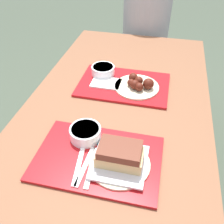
{
  "coord_description": "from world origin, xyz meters",
  "views": [
    {
      "loc": [
        0.17,
        -0.78,
        1.45
      ],
      "look_at": [
        0.0,
        -0.02,
        0.8
      ],
      "focal_mm": 40.0,
      "sensor_mm": 36.0,
      "label": 1
    }
  ],
  "objects_px": {
    "tray_far": "(123,85)",
    "bowl_coleslaw_near": "(85,133)",
    "brisket_sandwich_plate": "(120,158)",
    "tray_near": "(99,158)",
    "person_seated_across": "(146,23)",
    "bowl_coleslaw_far": "(103,70)",
    "wings_plate_far": "(138,84)"
  },
  "relations": [
    {
      "from": "tray_near",
      "to": "wings_plate_far",
      "type": "relative_size",
      "value": 2.05
    },
    {
      "from": "person_seated_across",
      "to": "tray_near",
      "type": "bearing_deg",
      "value": -90.27
    },
    {
      "from": "tray_far",
      "to": "bowl_coleslaw_near",
      "type": "distance_m",
      "value": 0.4
    },
    {
      "from": "tray_far",
      "to": "bowl_coleslaw_near",
      "type": "bearing_deg",
      "value": -99.89
    },
    {
      "from": "tray_near",
      "to": "tray_far",
      "type": "relative_size",
      "value": 1.0
    },
    {
      "from": "tray_near",
      "to": "person_seated_across",
      "type": "bearing_deg",
      "value": 89.73
    },
    {
      "from": "bowl_coleslaw_far",
      "to": "bowl_coleslaw_near",
      "type": "bearing_deg",
      "value": -83.73
    },
    {
      "from": "bowl_coleslaw_far",
      "to": "person_seated_across",
      "type": "distance_m",
      "value": 0.8
    },
    {
      "from": "person_seated_across",
      "to": "tray_far",
      "type": "bearing_deg",
      "value": -90.64
    },
    {
      "from": "brisket_sandwich_plate",
      "to": "wings_plate_far",
      "type": "relative_size",
      "value": 0.98
    },
    {
      "from": "person_seated_across",
      "to": "brisket_sandwich_plate",
      "type": "bearing_deg",
      "value": -86.95
    },
    {
      "from": "tray_near",
      "to": "bowl_coleslaw_near",
      "type": "xyz_separation_m",
      "value": [
        -0.07,
        0.08,
        0.03
      ]
    },
    {
      "from": "brisket_sandwich_plate",
      "to": "bowl_coleslaw_near",
      "type": "bearing_deg",
      "value": 147.33
    },
    {
      "from": "brisket_sandwich_plate",
      "to": "tray_far",
      "type": "bearing_deg",
      "value": 99.38
    },
    {
      "from": "wings_plate_far",
      "to": "tray_far",
      "type": "bearing_deg",
      "value": 165.37
    },
    {
      "from": "wings_plate_far",
      "to": "person_seated_across",
      "type": "distance_m",
      "value": 0.87
    },
    {
      "from": "tray_far",
      "to": "wings_plate_far",
      "type": "relative_size",
      "value": 2.05
    },
    {
      "from": "tray_near",
      "to": "brisket_sandwich_plate",
      "type": "distance_m",
      "value": 0.09
    },
    {
      "from": "wings_plate_far",
      "to": "bowl_coleslaw_near",
      "type": "bearing_deg",
      "value": -110.85
    },
    {
      "from": "tray_near",
      "to": "tray_far",
      "type": "distance_m",
      "value": 0.47
    },
    {
      "from": "tray_far",
      "to": "wings_plate_far",
      "type": "height_order",
      "value": "wings_plate_far"
    },
    {
      "from": "tray_far",
      "to": "bowl_coleslaw_near",
      "type": "height_order",
      "value": "bowl_coleslaw_near"
    },
    {
      "from": "bowl_coleslaw_near",
      "to": "tray_near",
      "type": "bearing_deg",
      "value": -48.57
    },
    {
      "from": "tray_far",
      "to": "tray_near",
      "type": "bearing_deg",
      "value": -89.61
    },
    {
      "from": "bowl_coleslaw_near",
      "to": "person_seated_across",
      "type": "height_order",
      "value": "person_seated_across"
    },
    {
      "from": "wings_plate_far",
      "to": "tray_near",
      "type": "bearing_deg",
      "value": -98.82
    },
    {
      "from": "tray_near",
      "to": "tray_far",
      "type": "height_order",
      "value": "same"
    },
    {
      "from": "bowl_coleslaw_far",
      "to": "wings_plate_far",
      "type": "xyz_separation_m",
      "value": [
        0.19,
        -0.08,
        -0.01
      ]
    },
    {
      "from": "brisket_sandwich_plate",
      "to": "person_seated_across",
      "type": "relative_size",
      "value": 0.28
    },
    {
      "from": "tray_far",
      "to": "wings_plate_far",
      "type": "bearing_deg",
      "value": -14.63
    },
    {
      "from": "brisket_sandwich_plate",
      "to": "wings_plate_far",
      "type": "height_order",
      "value": "brisket_sandwich_plate"
    },
    {
      "from": "wings_plate_far",
      "to": "person_seated_across",
      "type": "bearing_deg",
      "value": 94.23
    }
  ]
}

